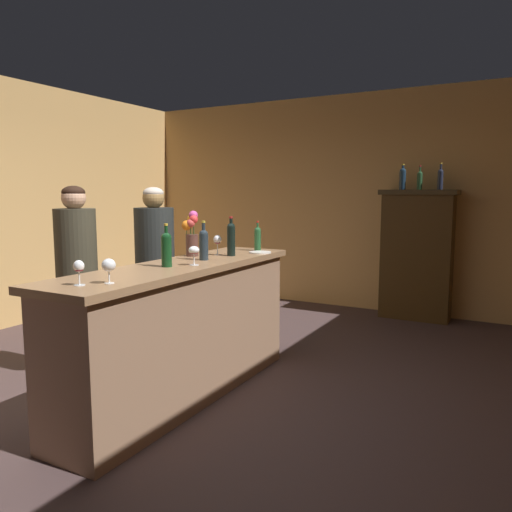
# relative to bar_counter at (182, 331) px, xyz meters

# --- Properties ---
(floor) EXTENTS (9.31, 9.31, 0.00)m
(floor) POSITION_rel_bar_counter_xyz_m (-0.24, -0.04, -0.52)
(floor) COLOR #433232
(floor) RESTS_ON ground
(wall_back) EXTENTS (5.58, 0.12, 2.84)m
(wall_back) POSITION_rel_bar_counter_xyz_m (-0.24, 3.60, 0.90)
(wall_back) COLOR tan
(wall_back) RESTS_ON ground
(bar_counter) EXTENTS (0.60, 2.37, 1.03)m
(bar_counter) POSITION_rel_bar_counter_xyz_m (0.00, 0.00, 0.00)
(bar_counter) COLOR #8E6A50
(bar_counter) RESTS_ON ground
(display_cabinet) EXTENTS (0.90, 0.38, 1.59)m
(display_cabinet) POSITION_rel_bar_counter_xyz_m (1.07, 3.31, 0.31)
(display_cabinet) COLOR #3E2911
(display_cabinet) RESTS_ON ground
(wine_bottle_rose) EXTENTS (0.07, 0.07, 0.31)m
(wine_bottle_rose) POSITION_rel_bar_counter_xyz_m (0.00, -0.16, 0.65)
(wine_bottle_rose) COLOR #11391A
(wine_bottle_rose) RESTS_ON bar_counter
(wine_bottle_merlot) EXTENTS (0.07, 0.07, 0.33)m
(wine_bottle_merlot) POSITION_rel_bar_counter_xyz_m (0.08, 0.58, 0.66)
(wine_bottle_merlot) COLOR black
(wine_bottle_merlot) RESTS_ON bar_counter
(wine_bottle_syrah) EXTENTS (0.06, 0.06, 0.27)m
(wine_bottle_syrah) POSITION_rel_bar_counter_xyz_m (0.10, 1.02, 0.63)
(wine_bottle_syrah) COLOR #23522C
(wine_bottle_syrah) RESTS_ON bar_counter
(wine_bottle_riesling) EXTENTS (0.07, 0.07, 0.31)m
(wine_bottle_riesling) POSITION_rel_bar_counter_xyz_m (0.03, 0.26, 0.64)
(wine_bottle_riesling) COLOR #222D35
(wine_bottle_riesling) RESTS_ON bar_counter
(wine_glass_front) EXTENTS (0.08, 0.08, 0.14)m
(wine_glass_front) POSITION_rel_bar_counter_xyz_m (0.13, -0.01, 0.61)
(wine_glass_front) COLOR white
(wine_glass_front) RESTS_ON bar_counter
(wine_glass_mid) EXTENTS (0.08, 0.08, 0.15)m
(wine_glass_mid) POSITION_rel_bar_counter_xyz_m (0.13, -0.84, 0.62)
(wine_glass_mid) COLOR white
(wine_glass_mid) RESTS_ON bar_counter
(wine_glass_rear) EXTENTS (0.06, 0.06, 0.15)m
(wine_glass_rear) POSITION_rel_bar_counter_xyz_m (0.03, -0.97, 0.61)
(wine_glass_rear) COLOR white
(wine_glass_rear) RESTS_ON bar_counter
(wine_glass_spare) EXTENTS (0.07, 0.07, 0.17)m
(wine_glass_spare) POSITION_rel_bar_counter_xyz_m (-0.05, 0.58, 0.63)
(wine_glass_spare) COLOR white
(wine_glass_spare) RESTS_ON bar_counter
(flower_arrangement) EXTENTS (0.13, 0.13, 0.38)m
(flower_arrangement) POSITION_rel_bar_counter_xyz_m (-0.20, 0.41, 0.70)
(flower_arrangement) COLOR #503029
(flower_arrangement) RESTS_ON bar_counter
(cheese_plate) EXTENTS (0.19, 0.19, 0.01)m
(cheese_plate) POSITION_rel_bar_counter_xyz_m (0.20, 0.87, 0.52)
(cheese_plate) COLOR white
(cheese_plate) RESTS_ON bar_counter
(display_bottle_left) EXTENTS (0.08, 0.08, 0.31)m
(display_bottle_left) POSITION_rel_bar_counter_xyz_m (0.86, 3.31, 1.22)
(display_bottle_left) COLOR #172B3E
(display_bottle_left) RESTS_ON display_cabinet
(display_bottle_midleft) EXTENTS (0.06, 0.06, 0.29)m
(display_bottle_midleft) POSITION_rel_bar_counter_xyz_m (1.07, 3.31, 1.19)
(display_bottle_midleft) COLOR #224628
(display_bottle_midleft) RESTS_ON display_cabinet
(display_bottle_center) EXTENTS (0.06, 0.06, 0.31)m
(display_bottle_center) POSITION_rel_bar_counter_xyz_m (1.30, 3.31, 1.21)
(display_bottle_center) COLOR #1D2233
(display_bottle_center) RESTS_ON display_cabinet
(patron_near_entrance) EXTENTS (0.38, 0.38, 1.61)m
(patron_near_entrance) POSITION_rel_bar_counter_xyz_m (-0.95, 0.84, 0.36)
(patron_near_entrance) COLOR #2A2C42
(patron_near_entrance) RESTS_ON ground
(patron_by_cabinet) EXTENTS (0.34, 0.34, 1.61)m
(patron_by_cabinet) POSITION_rel_bar_counter_xyz_m (-1.03, -0.06, 0.37)
(patron_by_cabinet) COLOR #283346
(patron_by_cabinet) RESTS_ON ground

